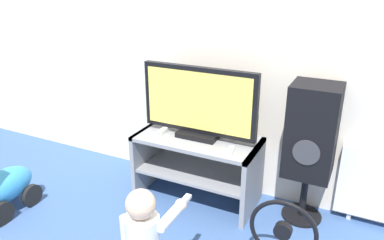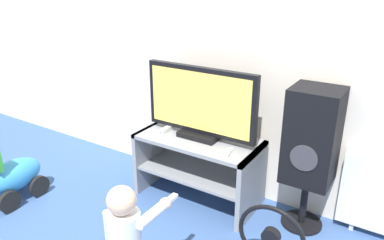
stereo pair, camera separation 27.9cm
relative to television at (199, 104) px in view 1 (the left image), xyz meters
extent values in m
plane|color=#38568C|center=(0.00, -0.26, -0.82)|extent=(16.00, 16.00, 0.00)
cube|color=silver|center=(0.00, 0.30, 0.48)|extent=(10.00, 0.06, 2.60)
cube|color=gray|center=(0.00, -0.02, -0.29)|extent=(0.98, 0.48, 0.03)
cube|color=gray|center=(0.00, -0.02, -0.58)|extent=(0.94, 0.44, 0.02)
cube|color=gray|center=(-0.47, -0.02, -0.55)|extent=(0.04, 0.48, 0.55)
cube|color=gray|center=(0.47, -0.02, -0.55)|extent=(0.04, 0.48, 0.55)
cube|color=black|center=(0.00, 0.00, -0.26)|extent=(0.33, 0.20, 0.04)
cube|color=black|center=(0.00, 0.00, 0.03)|extent=(0.93, 0.05, 0.52)
cube|color=#F2D859|center=(0.00, -0.03, 0.03)|extent=(0.86, 0.01, 0.45)
cube|color=white|center=(-0.29, -0.06, -0.26)|extent=(0.04, 0.15, 0.04)
cube|color=#3F8CE5|center=(-0.29, -0.13, -0.26)|extent=(0.02, 0.00, 0.01)
cube|color=white|center=(0.33, -0.15, -0.27)|extent=(0.06, 0.13, 0.02)
cylinder|color=#337FD8|center=(0.33, -0.15, -0.25)|extent=(0.01, 0.01, 0.00)
cylinder|color=white|center=(0.20, -1.12, -0.38)|extent=(0.19, 0.19, 0.27)
sphere|color=beige|center=(0.20, -1.12, -0.17)|extent=(0.16, 0.16, 0.16)
cylinder|color=white|center=(0.09, -1.12, -0.39)|extent=(0.06, 0.06, 0.23)
cylinder|color=white|center=(0.31, -1.00, -0.28)|extent=(0.06, 0.23, 0.06)
sphere|color=beige|center=(0.31, -0.89, -0.28)|extent=(0.07, 0.07, 0.07)
cube|color=white|center=(0.31, -0.85, -0.28)|extent=(0.03, 0.13, 0.02)
cylinder|color=black|center=(0.84, 0.09, -0.81)|extent=(0.30, 0.30, 0.02)
cylinder|color=black|center=(0.84, 0.09, -0.63)|extent=(0.05, 0.05, 0.38)
cube|color=black|center=(0.84, 0.09, -0.10)|extent=(0.33, 0.31, 0.68)
cylinder|color=#38383D|center=(0.84, -0.07, -0.20)|extent=(0.18, 0.01, 0.18)
torus|color=black|center=(0.82, -0.54, -0.52)|extent=(0.42, 0.03, 0.42)
cylinder|color=black|center=(0.82, -0.54, -0.52)|extent=(0.11, 0.05, 0.11)
ellipsoid|color=#338CD1|center=(-1.27, -0.85, -0.61)|extent=(0.25, 0.50, 0.25)
cylinder|color=black|center=(-1.40, -0.71, -0.73)|extent=(0.04, 0.18, 0.18)
cylinder|color=black|center=(-1.14, -0.71, -0.73)|extent=(0.04, 0.18, 0.18)
cylinder|color=black|center=(-1.14, -0.98, -0.73)|extent=(0.04, 0.18, 0.18)
cube|color=silver|center=(1.17, 0.23, -0.79)|extent=(0.03, 0.05, 0.06)
camera|label=1|loc=(1.15, -2.45, 0.93)|focal=35.00mm
camera|label=2|loc=(1.39, -2.31, 0.93)|focal=35.00mm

